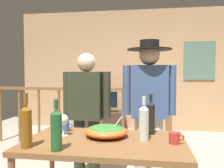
# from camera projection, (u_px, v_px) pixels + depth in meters

# --- Properties ---
(back_wall) EXTENTS (5.80, 0.10, 2.70)m
(back_wall) POSITION_uv_depth(u_px,v_px,m) (144.00, 70.00, 5.34)
(back_wall) COLOR tan
(back_wall) RESTS_ON ground_plane
(framed_picture) EXTENTS (0.65, 0.03, 0.83)m
(framed_picture) POSITION_uv_depth(u_px,v_px,m) (199.00, 61.00, 5.09)
(framed_picture) COLOR slate
(stair_railing) EXTENTS (3.18, 0.10, 1.08)m
(stair_railing) POSITION_uv_depth(u_px,v_px,m) (103.00, 109.00, 4.10)
(stair_railing) COLOR brown
(stair_railing) RESTS_ON ground_plane
(tv_console) EXTENTS (0.90, 0.40, 0.44)m
(tv_console) POSITION_uv_depth(u_px,v_px,m) (104.00, 121.00, 5.18)
(tv_console) COLOR #38281E
(tv_console) RESTS_ON ground_plane
(flat_screen_tv) EXTENTS (0.58, 0.12, 0.44)m
(flat_screen_tv) POSITION_uv_depth(u_px,v_px,m) (104.00, 100.00, 5.13)
(flat_screen_tv) COLOR black
(flat_screen_tv) RESTS_ON tv_console
(serving_table) EXTENTS (1.28, 0.77, 0.75)m
(serving_table) POSITION_uv_depth(u_px,v_px,m) (105.00, 150.00, 1.89)
(serving_table) COLOR brown
(serving_table) RESTS_ON ground_plane
(salad_bowl) EXTENTS (0.36, 0.36, 0.18)m
(salad_bowl) POSITION_uv_depth(u_px,v_px,m) (106.00, 131.00, 1.99)
(salad_bowl) COLOR #DB5B23
(salad_bowl) RESTS_ON serving_table
(wine_glass) EXTENTS (0.08, 0.08, 0.18)m
(wine_glass) POSITION_uv_depth(u_px,v_px,m) (64.00, 121.00, 2.02)
(wine_glass) COLOR silver
(wine_glass) RESTS_ON serving_table
(wine_bottle_clear) EXTENTS (0.08, 0.08, 0.36)m
(wine_bottle_clear) POSITION_uv_depth(u_px,v_px,m) (144.00, 122.00, 1.88)
(wine_bottle_clear) COLOR silver
(wine_bottle_clear) RESTS_ON serving_table
(wine_bottle_amber) EXTENTS (0.08, 0.08, 0.40)m
(wine_bottle_amber) POSITION_uv_depth(u_px,v_px,m) (26.00, 125.00, 1.70)
(wine_bottle_amber) COLOR brown
(wine_bottle_amber) RESTS_ON serving_table
(wine_bottle_green) EXTENTS (0.08, 0.08, 0.36)m
(wine_bottle_green) POSITION_uv_depth(u_px,v_px,m) (56.00, 129.00, 1.63)
(wine_bottle_green) COLOR #1E5628
(wine_bottle_green) RESTS_ON serving_table
(wine_bottle_dark) EXTENTS (0.07, 0.07, 0.35)m
(wine_bottle_dark) POSITION_uv_depth(u_px,v_px,m) (151.00, 117.00, 2.07)
(wine_bottle_dark) COLOR black
(wine_bottle_dark) RESTS_ON serving_table
(mug_red) EXTENTS (0.12, 0.08, 0.09)m
(mug_red) POSITION_uv_depth(u_px,v_px,m) (175.00, 138.00, 1.79)
(mug_red) COLOR #B7332D
(mug_red) RESTS_ON serving_table
(mug_blue) EXTENTS (0.12, 0.08, 0.10)m
(mug_blue) POSITION_uv_depth(u_px,v_px,m) (65.00, 126.00, 2.18)
(mug_blue) COLOR #3866B2
(mug_blue) RESTS_ON serving_table
(person_standing_left) EXTENTS (0.56, 0.25, 1.51)m
(person_standing_left) POSITION_uv_depth(u_px,v_px,m) (87.00, 109.00, 2.68)
(person_standing_left) COLOR #2D3323
(person_standing_left) RESTS_ON ground_plane
(person_standing_right) EXTENTS (0.58, 0.48, 1.64)m
(person_standing_right) POSITION_uv_depth(u_px,v_px,m) (149.00, 101.00, 2.57)
(person_standing_right) COLOR beige
(person_standing_right) RESTS_ON ground_plane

